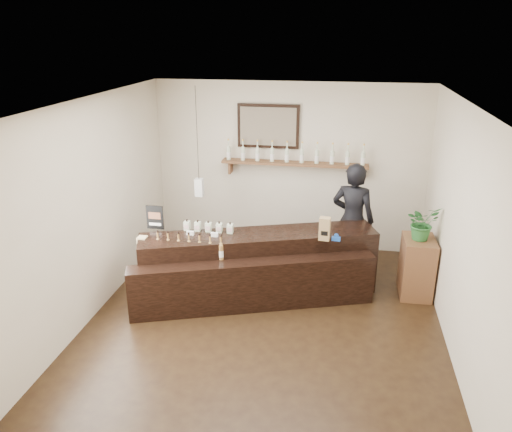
{
  "coord_description": "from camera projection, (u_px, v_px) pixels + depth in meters",
  "views": [
    {
      "loc": [
        0.87,
        -5.57,
        3.57
      ],
      "look_at": [
        -0.24,
        0.7,
        1.17
      ],
      "focal_mm": 35.0,
      "sensor_mm": 36.0,
      "label": 1
    }
  ],
  "objects": [
    {
      "name": "potted_plant",
      "position": [
        422.0,
        223.0,
        6.79
      ],
      "size": [
        0.57,
        0.55,
        0.48
      ],
      "primitive_type": "imported",
      "rotation": [
        0.0,
        0.0,
        0.56
      ],
      "color": "#27632B",
      "rests_on": "side_cabinet"
    },
    {
      "name": "room_shell",
      "position": [
        266.0,
        196.0,
        5.94
      ],
      "size": [
        5.0,
        5.0,
        5.0
      ],
      "color": "beige",
      "rests_on": "ground"
    },
    {
      "name": "tape_dispenser",
      "position": [
        336.0,
        238.0,
        6.64
      ],
      "size": [
        0.12,
        0.06,
        0.1
      ],
      "color": "#184BAC",
      "rests_on": "counter"
    },
    {
      "name": "side_cabinet",
      "position": [
        417.0,
        267.0,
        7.02
      ],
      "size": [
        0.44,
        0.59,
        0.85
      ],
      "color": "brown",
      "rests_on": "ground"
    },
    {
      "name": "ground",
      "position": [
        265.0,
        319.0,
        6.54
      ],
      "size": [
        5.0,
        5.0,
        0.0
      ],
      "primitive_type": "plane",
      "color": "black",
      "rests_on": "ground"
    },
    {
      "name": "shopkeeper",
      "position": [
        353.0,
        213.0,
        7.44
      ],
      "size": [
        0.82,
        0.64,
        1.99
      ],
      "primitive_type": "imported",
      "rotation": [
        0.0,
        0.0,
        2.89
      ],
      "color": "black",
      "rests_on": "ground"
    },
    {
      "name": "paper_bag",
      "position": [
        325.0,
        229.0,
        6.63
      ],
      "size": [
        0.15,
        0.12,
        0.31
      ],
      "color": "olive",
      "rests_on": "counter"
    },
    {
      "name": "back_wall_decor",
      "position": [
        279.0,
        147.0,
        8.13
      ],
      "size": [
        2.66,
        0.96,
        1.69
      ],
      "color": "brown",
      "rests_on": "ground"
    },
    {
      "name": "promo_sign",
      "position": [
        155.0,
        217.0,
        6.99
      ],
      "size": [
        0.25,
        0.03,
        0.34
      ],
      "color": "black",
      "rests_on": "counter"
    },
    {
      "name": "counter",
      "position": [
        257.0,
        269.0,
        6.95
      ],
      "size": [
        3.3,
        1.92,
        1.08
      ],
      "color": "black",
      "rests_on": "ground"
    }
  ]
}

